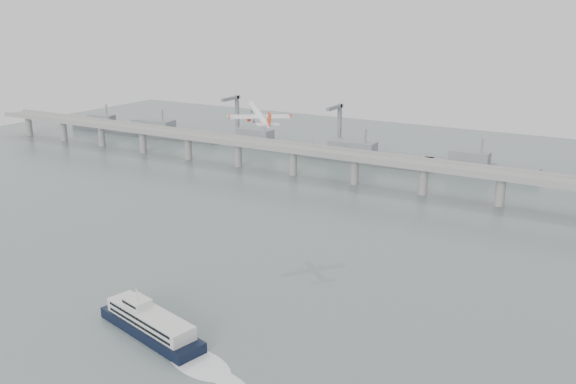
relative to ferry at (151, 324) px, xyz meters
The scene contains 5 objects.
ground 32.95m from the ferry, 71.43° to the left, with size 900.00×900.00×0.00m, color slate.
bridge 231.52m from the ferry, 87.71° to the left, with size 800.00×22.00×23.90m.
distant_fleet 329.63m from the ferry, 116.09° to the left, with size 453.00×60.90×40.00m.
ferry is the anchor object (origin of this frame).
airliner 129.24m from the ferry, 101.01° to the left, with size 31.11×29.50×12.24m.
Camera 1 is at (139.05, -183.65, 118.68)m, focal length 38.00 mm.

